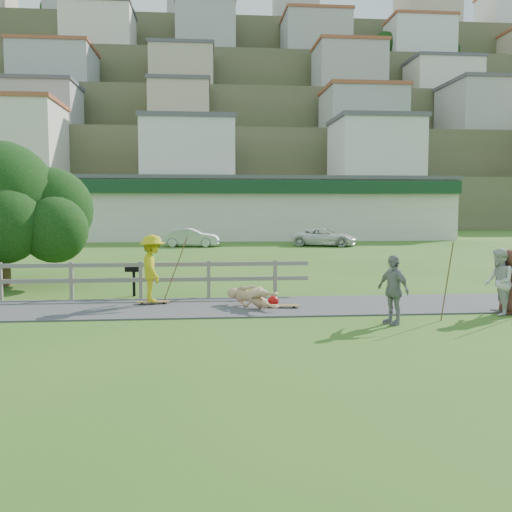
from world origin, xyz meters
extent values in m
plane|color=#30601B|center=(0.00, 0.00, 0.00)|extent=(260.00, 260.00, 0.00)
cube|color=#3B3C3E|center=(0.00, 1.50, 0.02)|extent=(34.00, 3.00, 0.04)
cube|color=slate|center=(-6.00, 3.30, 0.55)|extent=(0.10, 0.10, 1.10)
cube|color=slate|center=(-4.00, 3.30, 0.55)|extent=(0.10, 0.10, 1.10)
cube|color=slate|center=(-2.00, 3.30, 0.55)|extent=(0.10, 0.10, 1.10)
cube|color=slate|center=(0.00, 3.30, 0.55)|extent=(0.10, 0.10, 1.10)
cube|color=slate|center=(2.00, 3.30, 0.55)|extent=(0.10, 0.10, 1.10)
cube|color=slate|center=(-4.50, 3.30, 1.00)|extent=(15.00, 0.08, 0.12)
cube|color=slate|center=(-4.50, 3.30, 0.55)|extent=(15.00, 0.08, 0.12)
cube|color=beige|center=(4.00, 35.00, 2.40)|extent=(32.00, 10.00, 4.80)
cube|color=#14391F|center=(4.00, 29.80, 4.20)|extent=(32.00, 0.60, 1.00)
cube|color=#4F4E54|center=(4.00, 35.00, 4.95)|extent=(32.50, 10.50, 0.30)
cube|color=#4B5532|center=(0.00, 55.00, 3.00)|extent=(220.00, 14.00, 6.00)
cube|color=silver|center=(0.00, 55.00, 9.50)|extent=(10.00, 9.00, 7.00)
cube|color=#4F4E54|center=(0.00, 55.00, 13.25)|extent=(10.40, 9.40, 0.50)
cube|color=#4B5532|center=(0.00, 68.00, 6.50)|extent=(220.00, 14.00, 13.00)
cube|color=silver|center=(0.00, 68.00, 16.50)|extent=(10.00, 9.00, 7.00)
cube|color=#4F4E54|center=(0.00, 68.00, 20.25)|extent=(10.40, 9.40, 0.50)
cube|color=#4B5532|center=(0.00, 81.00, 10.50)|extent=(220.00, 14.00, 21.00)
cube|color=silver|center=(0.00, 81.00, 24.50)|extent=(10.00, 9.00, 7.00)
cube|color=#4F4E54|center=(0.00, 81.00, 28.25)|extent=(10.40, 9.40, 0.50)
cube|color=#4B5532|center=(0.00, 94.00, 15.00)|extent=(220.00, 14.00, 30.00)
cube|color=silver|center=(0.00, 94.00, 33.50)|extent=(10.00, 9.00, 7.00)
cube|color=#4F4E54|center=(0.00, 94.00, 37.25)|extent=(10.40, 9.40, 0.50)
cube|color=#4B5532|center=(0.00, 108.00, 20.00)|extent=(220.00, 14.00, 40.00)
cube|color=silver|center=(0.00, 108.00, 43.50)|extent=(10.00, 9.00, 7.00)
imported|color=gold|center=(-1.54, 2.06, 0.92)|extent=(0.94, 1.32, 1.85)
imported|color=tan|center=(1.14, 1.26, 0.32)|extent=(1.69, 1.39, 0.65)
imported|color=silver|center=(7.20, -0.13, 0.84)|extent=(0.83, 0.96, 1.68)
imported|color=gray|center=(4.19, -1.00, 0.80)|extent=(0.75, 1.02, 1.61)
imported|color=#562B22|center=(7.56, 0.00, 0.82)|extent=(0.56, 0.83, 1.64)
imported|color=#B7BBC0|center=(-1.00, 24.87, 0.62)|extent=(3.92, 1.77, 1.25)
imported|color=white|center=(8.08, 24.64, 0.61)|extent=(4.81, 3.33, 1.22)
sphere|color=#A50D0B|center=(1.74, 1.61, 0.15)|extent=(0.30, 0.30, 0.30)
cylinder|color=brown|center=(-0.94, 2.46, 1.00)|extent=(0.03, 0.03, 1.99)
cylinder|color=brown|center=(5.61, -0.71, 0.95)|extent=(0.03, 0.03, 1.90)
camera|label=1|loc=(-0.14, -13.63, 2.72)|focal=40.00mm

